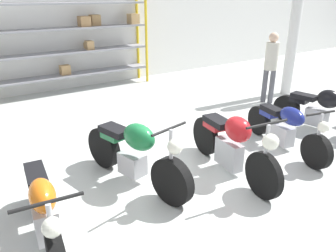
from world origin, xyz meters
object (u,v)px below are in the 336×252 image
motorcycle_blue (286,128)px  motorcycle_orange (44,211)px  shelving_rack (72,39)px  motorcycle_red (233,143)px  person_browsing (271,62)px  motorcycle_green (135,153)px  motorcycle_black (321,110)px

motorcycle_blue → motorcycle_orange: bearing=-77.0°
shelving_rack → motorcycle_red: shelving_rack is taller
motorcycle_orange → motorcycle_blue: bearing=97.2°
motorcycle_red → person_browsing: person_browsing is taller
motorcycle_green → person_browsing: 5.01m
motorcycle_orange → motorcycle_green: 1.53m
motorcycle_orange → motorcycle_green: motorcycle_green is taller
shelving_rack → person_browsing: 5.40m
motorcycle_orange → motorcycle_blue: size_ratio=0.99×
shelving_rack → person_browsing: (3.68, -3.93, -0.41)m
motorcycle_green → motorcycle_red: 1.50m
shelving_rack → motorcycle_orange: 6.60m
motorcycle_blue → motorcycle_black: bearing=110.6°
shelving_rack → motorcycle_red: 6.14m
motorcycle_orange → motorcycle_green: size_ratio=0.95×
shelving_rack → motorcycle_blue: shelving_rack is taller
motorcycle_blue → person_browsing: bearing=148.5°
motorcycle_black → motorcycle_blue: bearing=-90.5°
motorcycle_orange → motorcycle_red: bearing=95.9°
shelving_rack → person_browsing: size_ratio=2.73×
motorcycle_black → person_browsing: (0.58, 1.84, 0.61)m
motorcycle_orange → motorcycle_red: size_ratio=0.95×
shelving_rack → motorcycle_blue: (1.73, -5.97, -1.03)m
person_browsing → motorcycle_red: bearing=4.2°
motorcycle_blue → motorcycle_black: motorcycle_black is taller
motorcycle_black → motorcycle_green: bearing=-102.8°
motorcycle_green → motorcycle_black: (4.16, -0.29, -0.06)m
person_browsing → motorcycle_green: bearing=-10.0°
shelving_rack → motorcycle_green: shelving_rack is taller
motorcycle_red → motorcycle_blue: bearing=101.6°
motorcycle_red → motorcycle_blue: size_ratio=1.04×
motorcycle_orange → motorcycle_black: motorcycle_black is taller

